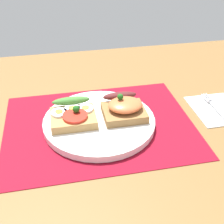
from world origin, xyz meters
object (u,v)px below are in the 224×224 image
at_px(sandwich_salmon, 124,108).
at_px(napkin, 216,109).
at_px(plate, 99,122).
at_px(sandwich_egg_tomato, 73,115).
at_px(fork, 215,107).

relative_size(sandwich_salmon, napkin, 0.71).
distance_m(plate, sandwich_egg_tomato, 0.06).
bearing_deg(sandwich_egg_tomato, sandwich_salmon, -1.94).
distance_m(sandwich_salmon, fork, 0.24).
height_order(sandwich_egg_tomato, napkin, sandwich_egg_tomato).
distance_m(plate, sandwich_salmon, 0.07).
height_order(plate, sandwich_egg_tomato, sandwich_egg_tomato).
bearing_deg(plate, sandwich_salmon, 3.11).
relative_size(sandwich_salmon, fork, 0.70).
bearing_deg(napkin, fork, 134.09).
bearing_deg(napkin, plate, -178.64).
xyz_separation_m(plate, sandwich_egg_tomato, (-0.06, 0.01, 0.02)).
height_order(sandwich_salmon, napkin, sandwich_salmon).
bearing_deg(sandwich_egg_tomato, fork, 0.41).
height_order(napkin, fork, fork).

